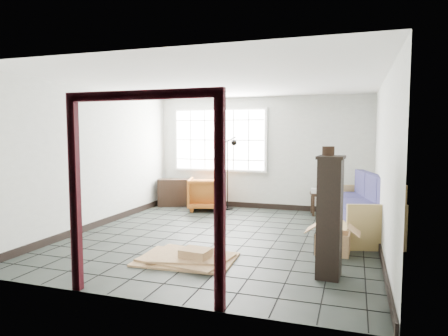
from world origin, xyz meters
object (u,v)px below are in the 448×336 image
(futon_sofa, at_px, (361,212))
(side_table, at_px, (321,197))
(tall_shelf, at_px, (330,216))
(armchair, at_px, (206,192))

(futon_sofa, height_order, side_table, futon_sofa)
(futon_sofa, relative_size, tall_shelf, 1.66)
(futon_sofa, distance_m, side_table, 1.57)
(side_table, distance_m, tall_shelf, 3.84)
(armchair, bearing_deg, futon_sofa, 145.31)
(futon_sofa, height_order, armchair, futon_sofa)
(armchair, height_order, tall_shelf, tall_shelf)
(armchair, relative_size, tall_shelf, 0.55)
(futon_sofa, bearing_deg, tall_shelf, -113.42)
(tall_shelf, bearing_deg, side_table, 99.67)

